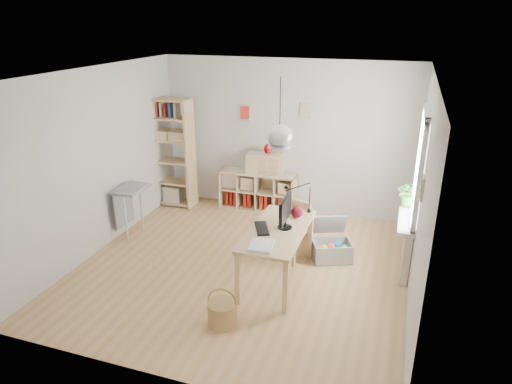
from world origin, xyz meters
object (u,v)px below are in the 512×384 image
(tall_bookshelf, at_px, (171,148))
(desk, at_px, (278,236))
(chair, at_px, (292,226))
(storage_chest, at_px, (331,246))
(monitor, at_px, (285,211))
(cube_shelf, at_px, (257,193))
(drawer_chest, at_px, (265,163))

(tall_bookshelf, bearing_deg, desk, -37.01)
(chair, bearing_deg, tall_bookshelf, 172.24)
(chair, bearing_deg, storage_chest, 33.28)
(desk, distance_m, chair, 0.69)
(monitor, bearing_deg, desk, -136.62)
(desk, relative_size, cube_shelf, 1.07)
(desk, height_order, monitor, monitor)
(desk, relative_size, drawer_chest, 2.34)
(cube_shelf, xyz_separation_m, storage_chest, (1.62, -1.41, -0.11))
(desk, distance_m, storage_chest, 1.12)
(chair, distance_m, drawer_chest, 1.81)
(chair, distance_m, storage_chest, 0.65)
(chair, relative_size, drawer_chest, 1.34)
(tall_bookshelf, xyz_separation_m, storage_chest, (3.18, -1.13, -0.90))
(cube_shelf, distance_m, tall_bookshelf, 1.77)
(cube_shelf, xyz_separation_m, monitor, (1.10, -2.16, 0.69))
(cube_shelf, height_order, tall_bookshelf, tall_bookshelf)
(tall_bookshelf, distance_m, storage_chest, 3.49)
(tall_bookshelf, bearing_deg, storage_chest, -19.52)
(cube_shelf, relative_size, tall_bookshelf, 0.70)
(storage_chest, relative_size, monitor, 1.60)
(cube_shelf, height_order, monitor, monitor)
(tall_bookshelf, height_order, chair, tall_bookshelf)
(chair, distance_m, monitor, 0.78)
(desk, height_order, cube_shelf, desk)
(chair, bearing_deg, monitor, -67.93)
(cube_shelf, distance_m, monitor, 2.52)
(tall_bookshelf, relative_size, monitor, 4.11)
(tall_bookshelf, distance_m, chair, 2.98)
(desk, bearing_deg, drawer_chest, 111.45)
(chair, xyz_separation_m, drawer_chest, (-0.90, 1.52, 0.41))
(monitor, distance_m, drawer_chest, 2.32)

